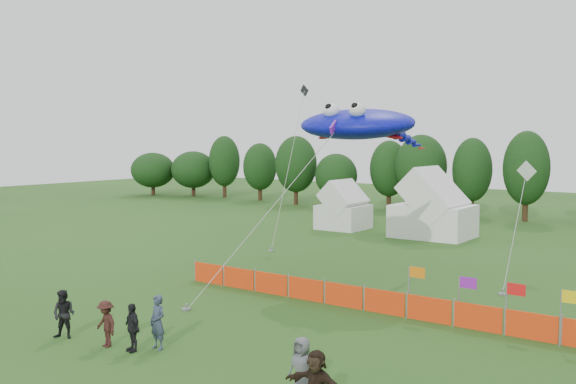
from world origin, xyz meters
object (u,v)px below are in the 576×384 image
Objects in this scene: tent_right at (433,211)px; spectator_b at (64,314)px; barrier_fence at (363,299)px; spectator_d at (132,327)px; spectator_a at (158,322)px; spectator_c at (106,324)px; spectator_e at (302,368)px; tent_left at (343,209)px; stingray_kite at (362,125)px.

tent_right is 3.14× the size of spectator_b.
spectator_d reaches higher than barrier_fence.
tent_right is at bearing 105.45° from barrier_fence.
spectator_c is at bearing -145.15° from spectator_a.
spectator_d is (-0.55, -0.66, -0.12)m from spectator_a.
spectator_d is (1.13, 0.22, 0.01)m from spectator_c.
spectator_a is 1.08× the size of spectator_e.
barrier_fence is at bearing 115.73° from spectator_e.
tent_left is at bearing 116.26° from spectator_a.
tent_left is 1.91× the size of spectator_a.
spectator_d is 7.08m from spectator_e.
spectator_d is (-3.87, -9.42, 0.34)m from barrier_fence.
tent_right is at bearing 62.65° from spectator_b.
stingray_kite reaches higher than tent_right.
stingray_kite is (1.94, 14.84, 7.26)m from spectator_c.
stingray_kite reaches higher than spectator_c.
tent_left is 31.81m from spectator_a.
spectator_c is (8.70, -30.94, -0.80)m from tent_left.
spectator_a is (10.38, -30.06, -0.67)m from tent_left.
tent_right reaches higher than spectator_c.
tent_right is 30.83m from spectator_d.
spectator_d is 0.95× the size of spectator_e.
tent_right reaches higher than spectator_e.
spectator_e is 17.39m from stingray_kite.
spectator_a is (-3.31, -8.76, 0.46)m from barrier_fence.
tent_left is at bearing 124.20° from spectator_d.
spectator_b is at bearing -162.40° from spectator_c.
tent_left is 7.81m from tent_right.
spectator_a is 1.14× the size of spectator_d.
spectator_b is 10.26m from spectator_e.
stingray_kite is (10.63, -16.10, 6.46)m from tent_left.
barrier_fence is 9.37m from spectator_a.
spectator_d is at bearing -172.61° from spectator_e.
spectator_a reaches higher than spectator_e.
stingray_kite is (-6.27, 14.54, 7.21)m from spectator_e.
spectator_d is at bearing -93.15° from stingray_kite.
tent_left is 20.35m from stingray_kite.
spectator_b is at bearing -77.95° from tent_left.
tent_left is at bearing 125.65° from spectator_e.
tent_right is at bearing 102.10° from spectator_a.
tent_left is at bearing 115.34° from spectator_c.
spectator_a is 1.16× the size of spectator_c.
spectator_a is 0.11× the size of stingray_kite.
spectator_e is at bearing 17.08° from spectator_d.
spectator_a is at bearing -85.09° from tent_right.
barrier_fence is 1.15× the size of stingray_kite.
barrier_fence is 12.01× the size of spectator_c.
tent_right is 0.33× the size of stingray_kite.
spectator_c reaches higher than barrier_fence.
spectator_e is (9.10, -30.67, -1.13)m from tent_right.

